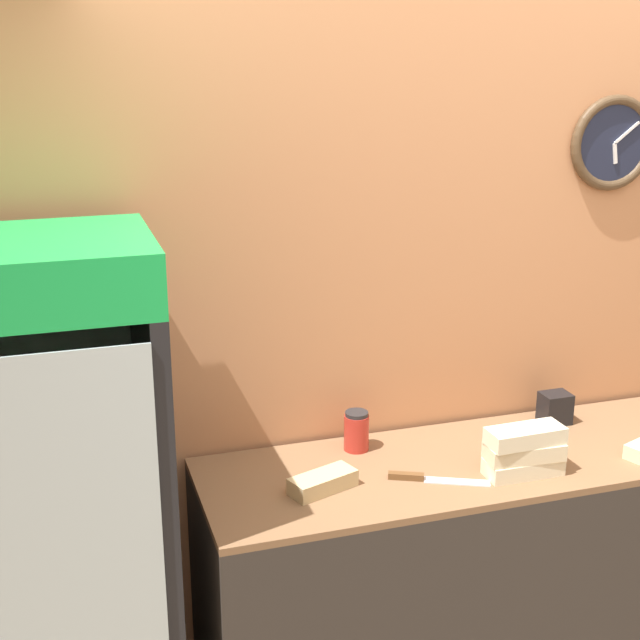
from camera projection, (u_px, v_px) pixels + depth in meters
name	position (u px, v px, depth m)	size (l,w,h in m)	color
wall_back	(443.00, 313.00, 3.32)	(5.20, 0.09, 2.70)	tan
prep_counter	(473.00, 572.00, 3.26)	(1.98, 0.62, 0.93)	#332D28
beverage_cooler	(46.00, 501.00, 2.71)	(0.71, 0.65, 1.81)	black
sandwich_stack_bottom	(523.00, 467.00, 3.00)	(0.26, 0.11, 0.06)	beige
sandwich_stack_middle	(524.00, 451.00, 2.98)	(0.27, 0.12, 0.06)	beige
sandwich_stack_top	(525.00, 436.00, 2.96)	(0.27, 0.11, 0.06)	beige
sandwich_flat_left	(323.00, 482.00, 2.89)	(0.24, 0.16, 0.06)	tan
chefs_knife	(424.00, 478.00, 2.96)	(0.32, 0.17, 0.02)	silver
condiment_jar	(356.00, 431.00, 3.17)	(0.09, 0.09, 0.14)	#B72D23
napkin_dispenser	(555.00, 408.00, 3.39)	(0.11, 0.09, 0.12)	black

